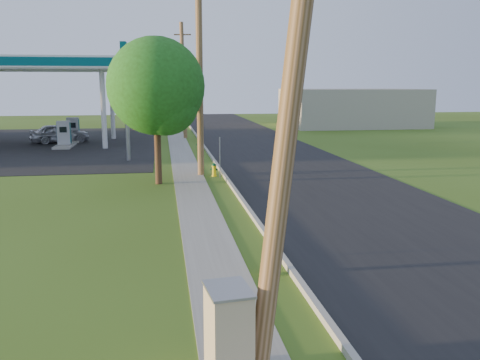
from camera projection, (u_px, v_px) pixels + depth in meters
The scene contains 22 objects.
ground_plane at pixel (307, 337), 9.17m from camera, with size 140.00×140.00×0.00m, color #395414.
road at pixel (347, 203), 19.56m from camera, with size 8.00×120.00×0.02m, color black.
curb at pixel (245, 205), 18.94m from camera, with size 0.15×120.00×0.15m, color #99978D.
sidewalk at pixel (198, 208), 18.69m from camera, with size 1.50×120.00×0.03m, color gray.
utility_pole_near at pixel (295, 62), 7.22m from camera, with size 1.40×0.32×9.48m.
utility_pole_mid at pixel (200, 75), 24.67m from camera, with size 1.40×0.32×9.80m.
utility_pole_far at pixel (183, 81), 42.18m from camera, with size 1.40×0.32×9.50m.
sign_post_near at pixel (272, 222), 13.10m from camera, with size 0.05×0.04×2.00m, color gray.
sign_post_mid at pixel (220, 158), 24.56m from camera, with size 0.05×0.04×2.00m, color gray.
sign_post_far at pixel (201, 134), 36.41m from camera, with size 0.05×0.04×2.00m, color gray.
gas_canopy at pixel (1, 65), 37.05m from camera, with size 18.18×9.18×6.40m.
fuel_pump_ne at pixel (64, 137), 36.75m from camera, with size 1.20×3.20×1.90m.
fuel_pump_se at pixel (73, 132), 40.63m from camera, with size 1.20×3.20×1.90m.
price_pylon at pixel (125, 68), 29.34m from camera, with size 0.34×2.04×6.85m.
distant_building at pixel (351, 108), 55.20m from camera, with size 14.00×10.00×4.00m, color #9D9789.
tree_verge at pixel (158, 90), 22.48m from camera, with size 4.35×4.35×6.59m.
tree_lot at pixel (134, 83), 49.75m from camera, with size 4.75×4.75×7.19m.
hydrant_near at pixel (269, 261), 12.12m from camera, with size 0.36×0.32×0.69m.
hydrant_mid at pixel (214, 170), 25.15m from camera, with size 0.35×0.32×0.69m.
hydrant_far at pixel (200, 145), 34.98m from camera, with size 0.42×0.37×0.81m.
utility_cabinet at pixel (228, 333), 7.81m from camera, with size 0.75×0.93×1.46m.
car_silver at pixel (60, 133), 39.51m from camera, with size 1.77×4.39×1.49m, color #ACAEB4.
Camera 1 is at (-2.50, -8.20, 4.49)m, focal length 38.00 mm.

